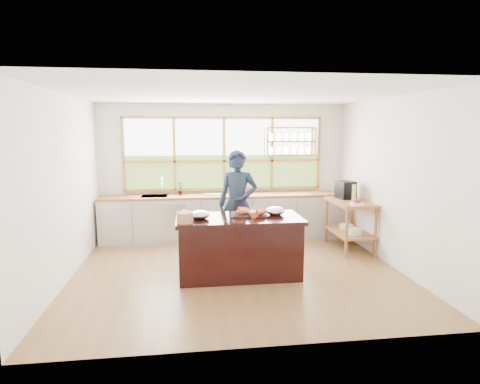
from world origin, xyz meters
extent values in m
plane|color=brown|center=(0.00, 0.00, 0.00)|extent=(5.00, 5.00, 0.00)
cube|color=silver|center=(0.00, 2.25, 1.35)|extent=(5.00, 0.02, 2.70)
cube|color=silver|center=(0.00, -2.25, 1.35)|extent=(5.00, 0.02, 2.70)
cube|color=silver|center=(-2.50, 0.00, 1.35)|extent=(0.02, 4.50, 2.70)
cube|color=silver|center=(2.50, 0.00, 1.35)|extent=(0.02, 4.50, 2.70)
cube|color=silver|center=(0.00, 0.00, 2.70)|extent=(5.00, 4.50, 0.02)
cube|color=#C0903E|center=(0.00, 2.22, 1.70)|extent=(4.05, 0.06, 1.50)
cube|color=silver|center=(0.00, 2.24, 2.05)|extent=(3.98, 0.01, 0.75)
cube|color=#3D5A1E|center=(0.00, 2.24, 1.32)|extent=(3.98, 0.01, 0.70)
cube|color=#C0903E|center=(1.35, 2.11, 2.23)|extent=(1.00, 0.28, 0.03)
cube|color=#C0903E|center=(1.35, 2.11, 1.95)|extent=(1.00, 0.28, 0.03)
cube|color=#C0903E|center=(1.35, 2.11, 1.67)|extent=(1.00, 0.28, 0.03)
cube|color=#C0903E|center=(0.85, 2.11, 1.95)|extent=(0.03, 0.28, 0.55)
cube|color=#C0903E|center=(1.85, 2.11, 1.95)|extent=(0.03, 0.28, 0.55)
cube|color=#B5B3AB|center=(0.00, 1.94, 0.42)|extent=(4.90, 0.62, 0.85)
cube|color=silver|center=(-1.10, 1.62, 0.43)|extent=(0.60, 0.01, 0.72)
cube|color=#9A6229|center=(0.00, 1.94, 0.88)|extent=(4.90, 0.62, 0.05)
cube|color=silver|center=(-1.40, 1.94, 0.82)|extent=(0.50, 0.42, 0.16)
cube|color=#9A6229|center=(2.45, 0.40, 0.45)|extent=(0.04, 0.04, 0.90)
cube|color=#9A6229|center=(2.45, 1.40, 0.45)|extent=(0.04, 0.04, 0.90)
cube|color=#9A6229|center=(1.93, 0.40, 0.45)|extent=(0.04, 0.04, 0.90)
cube|color=#9A6229|center=(1.93, 1.40, 0.45)|extent=(0.04, 0.04, 0.90)
cube|color=#9A6229|center=(2.19, 0.90, 0.32)|extent=(0.62, 1.10, 0.03)
cube|color=#9A6229|center=(2.19, 0.90, 0.88)|extent=(0.62, 1.10, 0.05)
cylinder|color=white|center=(2.19, 0.65, 0.39)|extent=(0.24, 0.24, 0.11)
cylinder|color=white|center=(2.19, 1.05, 0.38)|extent=(0.24, 0.24, 0.09)
cube|color=black|center=(0.00, -0.20, 0.42)|extent=(1.77, 0.82, 0.84)
cube|color=black|center=(0.00, -0.20, 0.87)|extent=(1.85, 0.90, 0.06)
imported|color=#1A2336|center=(0.10, 0.74, 0.92)|extent=(0.75, 0.58, 1.84)
imported|color=slate|center=(-0.90, 2.00, 1.05)|extent=(0.19, 0.16, 0.29)
cube|color=green|center=(-0.23, 1.94, 0.91)|extent=(0.42, 0.33, 0.01)
cube|color=black|center=(2.19, 1.15, 1.07)|extent=(0.35, 0.37, 0.33)
cylinder|color=#BEC065|center=(2.24, 0.88, 1.05)|extent=(0.09, 0.09, 0.30)
cylinder|color=white|center=(2.14, 0.50, 0.93)|extent=(0.23, 0.23, 0.05)
sphere|color=red|center=(2.19, 0.50, 0.97)|extent=(0.07, 0.07, 0.07)
sphere|color=red|center=(2.16, 0.55, 0.97)|extent=(0.07, 0.07, 0.07)
sphere|color=red|center=(2.10, 0.53, 0.97)|extent=(0.07, 0.07, 0.07)
sphere|color=red|center=(2.10, 0.47, 0.97)|extent=(0.07, 0.07, 0.07)
sphere|color=red|center=(2.16, 0.45, 0.97)|extent=(0.07, 0.07, 0.07)
cube|color=black|center=(0.17, -0.09, 0.91)|extent=(0.59, 0.45, 0.02)
ellipsoid|color=#E74513|center=(0.05, -0.14, 0.96)|extent=(0.23, 0.15, 0.08)
ellipsoid|color=#E74513|center=(0.25, -0.07, 0.96)|extent=(0.23, 0.14, 0.08)
ellipsoid|color=#E74513|center=(0.35, -0.19, 0.96)|extent=(0.21, 0.21, 0.08)
ellipsoid|color=#E74513|center=(0.12, 0.03, 0.96)|extent=(0.18, 0.23, 0.08)
ellipsoid|color=#E74513|center=(0.19, -0.23, 0.96)|extent=(0.11, 0.22, 0.08)
ellipsoid|color=silver|center=(-0.57, -0.23, 0.96)|extent=(0.27, 0.27, 0.13)
ellipsoid|color=silver|center=(0.56, -0.12, 0.96)|extent=(0.28, 0.28, 0.14)
cylinder|color=white|center=(0.16, -0.48, 0.90)|extent=(0.06, 0.06, 0.01)
cylinder|color=white|center=(0.16, -0.48, 0.97)|extent=(0.01, 0.01, 0.13)
ellipsoid|color=white|center=(0.16, -0.48, 1.07)|extent=(0.08, 0.08, 0.10)
cylinder|color=tan|center=(-0.79, -0.47, 0.97)|extent=(0.23, 0.23, 0.15)
cylinder|color=white|center=(-0.73, -0.02, 0.94)|extent=(0.24, 0.29, 0.08)
camera|label=1|loc=(-0.74, -5.96, 2.17)|focal=30.00mm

